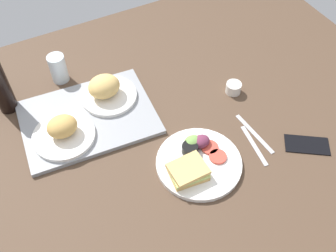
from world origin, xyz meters
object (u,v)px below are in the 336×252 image
(espresso_cup, at_px, (233,88))
(knife, at_px, (254,133))
(fork, at_px, (254,145))
(bread_plate_far, at_px, (106,90))
(drinking_glass, at_px, (58,68))
(plate_with_salad, at_px, (196,161))
(cell_phone, at_px, (307,144))
(bread_plate_near, at_px, (63,131))
(serving_tray, at_px, (88,118))

(espresso_cup, relative_size, knife, 0.29)
(fork, relative_size, knife, 0.89)
(bread_plate_far, distance_m, fork, 0.55)
(drinking_glass, relative_size, fork, 0.65)
(plate_with_salad, xyz_separation_m, fork, (0.21, -0.02, -0.02))
(drinking_glass, xyz_separation_m, espresso_cup, (0.54, -0.36, -0.04))
(cell_phone, bearing_deg, bread_plate_near, -175.41)
(drinking_glass, xyz_separation_m, knife, (0.50, -0.56, -0.05))
(serving_tray, relative_size, drinking_glass, 4.07)
(plate_with_salad, distance_m, fork, 0.21)
(plate_with_salad, relative_size, fork, 1.60)
(bread_plate_far, height_order, plate_with_salad, bread_plate_far)
(drinking_glass, xyz_separation_m, fork, (0.47, -0.60, -0.05))
(bread_plate_far, bearing_deg, cell_phone, -44.32)
(espresso_cup, xyz_separation_m, fork, (-0.08, -0.24, -0.02))
(bread_plate_near, bearing_deg, espresso_cup, -6.81)
(espresso_cup, relative_size, fork, 0.33)
(bread_plate_far, height_order, cell_phone, bread_plate_far)
(cell_phone, bearing_deg, serving_tray, 177.69)
(bread_plate_far, relative_size, espresso_cup, 3.56)
(serving_tray, bearing_deg, cell_phone, -36.26)
(cell_phone, bearing_deg, knife, 170.50)
(plate_with_salad, height_order, espresso_cup, plate_with_salad)
(bread_plate_far, bearing_deg, serving_tray, -149.93)
(espresso_cup, bearing_deg, cell_phone, -75.86)
(knife, bearing_deg, cell_phone, -137.24)
(drinking_glass, bearing_deg, fork, -51.98)
(serving_tray, height_order, plate_with_salad, plate_with_salad)
(serving_tray, bearing_deg, plate_with_salad, -54.75)
(espresso_cup, distance_m, fork, 0.25)
(bread_plate_near, bearing_deg, drinking_glass, 75.10)
(bread_plate_near, xyz_separation_m, plate_with_salad, (0.34, -0.29, -0.03))
(bread_plate_far, bearing_deg, drinking_glass, 122.58)
(bread_plate_near, xyz_separation_m, espresso_cup, (0.62, -0.07, -0.02))
(fork, xyz_separation_m, cell_phone, (0.16, -0.08, 0.00))
(bread_plate_near, bearing_deg, knife, -25.53)
(bread_plate_near, relative_size, drinking_glass, 1.86)
(plate_with_salad, bearing_deg, bread_plate_far, 110.23)
(plate_with_salad, bearing_deg, serving_tray, 125.25)
(drinking_glass, xyz_separation_m, cell_phone, (0.62, -0.68, -0.05))
(espresso_cup, bearing_deg, plate_with_salad, -142.61)
(espresso_cup, relative_size, cell_phone, 0.39)
(drinking_glass, bearing_deg, knife, -48.28)
(fork, height_order, cell_phone, cell_phone)
(bread_plate_near, relative_size, fork, 1.21)
(plate_with_salad, xyz_separation_m, cell_phone, (0.36, -0.10, -0.01))
(espresso_cup, bearing_deg, serving_tray, 166.86)
(bread_plate_near, bearing_deg, fork, -30.02)
(serving_tray, xyz_separation_m, bread_plate_near, (-0.10, -0.05, 0.04))
(knife, bearing_deg, plate_with_salad, 90.03)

